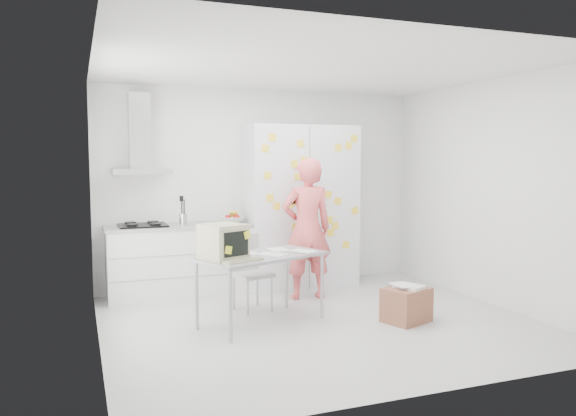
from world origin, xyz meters
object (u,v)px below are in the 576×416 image
object	(u,v)px
person	(307,229)
desk	(238,249)
cardboard_box	(407,304)
chair	(249,268)

from	to	relation	value
person	desk	bearing A→B (deg)	43.19
person	desk	distance (m)	1.47
desk	cardboard_box	distance (m)	1.91
person	cardboard_box	size ratio (longest dim) A/B	3.15
chair	cardboard_box	bearing A→B (deg)	-50.63
person	desk	world-z (taller)	person
chair	cardboard_box	world-z (taller)	chair
desk	cardboard_box	bearing A→B (deg)	-35.81
desk	cardboard_box	xyz separation A→B (m)	(1.75, -0.42, -0.64)
desk	cardboard_box	size ratio (longest dim) A/B	2.75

